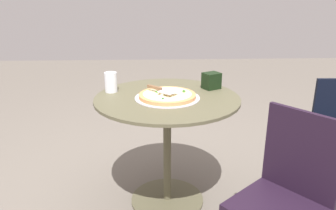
{
  "coord_description": "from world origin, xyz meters",
  "views": [
    {
      "loc": [
        -0.08,
        -1.9,
        1.36
      ],
      "look_at": [
        0.0,
        -0.03,
        0.71
      ],
      "focal_mm": 34.72,
      "sensor_mm": 36.0,
      "label": 1
    }
  ],
  "objects_px": {
    "pizza_server": "(161,89)",
    "patio_chair_far": "(287,191)",
    "pizza_on_tray": "(168,96)",
    "napkin_dispenser": "(211,81)",
    "patio_table": "(167,126)",
    "drinking_cup": "(111,82)"
  },
  "relations": [
    {
      "from": "patio_table",
      "to": "drinking_cup",
      "type": "relative_size",
      "value": 7.05
    },
    {
      "from": "drinking_cup",
      "to": "napkin_dispenser",
      "type": "height_order",
      "value": "drinking_cup"
    },
    {
      "from": "drinking_cup",
      "to": "napkin_dispenser",
      "type": "distance_m",
      "value": 0.66
    },
    {
      "from": "pizza_server",
      "to": "drinking_cup",
      "type": "distance_m",
      "value": 0.34
    },
    {
      "from": "patio_table",
      "to": "drinking_cup",
      "type": "bearing_deg",
      "value": 161.16
    },
    {
      "from": "drinking_cup",
      "to": "patio_chair_far",
      "type": "relative_size",
      "value": 0.15
    },
    {
      "from": "patio_table",
      "to": "patio_chair_far",
      "type": "xyz_separation_m",
      "value": [
        0.51,
        -0.67,
        -0.04
      ]
    },
    {
      "from": "pizza_on_tray",
      "to": "patio_chair_far",
      "type": "distance_m",
      "value": 0.86
    },
    {
      "from": "pizza_on_tray",
      "to": "patio_chair_far",
      "type": "height_order",
      "value": "patio_chair_far"
    },
    {
      "from": "pizza_server",
      "to": "drinking_cup",
      "type": "height_order",
      "value": "drinking_cup"
    },
    {
      "from": "drinking_cup",
      "to": "patio_chair_far",
      "type": "bearing_deg",
      "value": -42.28
    },
    {
      "from": "pizza_server",
      "to": "napkin_dispenser",
      "type": "height_order",
      "value": "napkin_dispenser"
    },
    {
      "from": "patio_table",
      "to": "drinking_cup",
      "type": "height_order",
      "value": "drinking_cup"
    },
    {
      "from": "patio_table",
      "to": "napkin_dispenser",
      "type": "xyz_separation_m",
      "value": [
        0.3,
        0.17,
        0.25
      ]
    },
    {
      "from": "napkin_dispenser",
      "to": "patio_chair_far",
      "type": "bearing_deg",
      "value": -103.99
    },
    {
      "from": "patio_table",
      "to": "pizza_on_tray",
      "type": "xyz_separation_m",
      "value": [
        0.0,
        -0.03,
        0.21
      ]
    },
    {
      "from": "pizza_on_tray",
      "to": "pizza_server",
      "type": "xyz_separation_m",
      "value": [
        -0.04,
        0.01,
        0.04
      ]
    },
    {
      "from": "patio_table",
      "to": "napkin_dispenser",
      "type": "height_order",
      "value": "napkin_dispenser"
    },
    {
      "from": "pizza_server",
      "to": "napkin_dispenser",
      "type": "distance_m",
      "value": 0.39
    },
    {
      "from": "patio_table",
      "to": "napkin_dispenser",
      "type": "bearing_deg",
      "value": 29.0
    },
    {
      "from": "pizza_on_tray",
      "to": "napkin_dispenser",
      "type": "xyz_separation_m",
      "value": [
        0.3,
        0.19,
        0.04
      ]
    },
    {
      "from": "pizza_server",
      "to": "patio_chair_far",
      "type": "height_order",
      "value": "patio_chair_far"
    }
  ]
}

